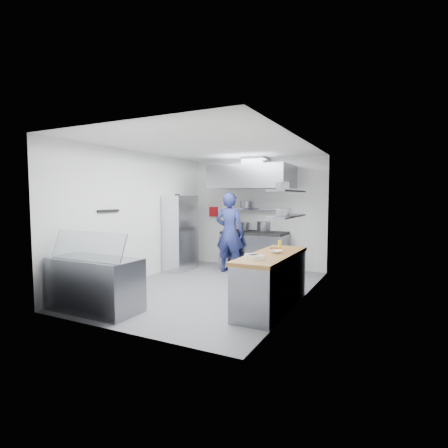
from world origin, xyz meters
The scene contains 34 objects.
floor centered at (0.00, 0.00, 0.00)m, with size 5.00×5.00×0.00m, color slate.
ceiling centered at (0.00, 0.00, 2.80)m, with size 5.00×5.00×0.00m, color silver.
wall_back centered at (0.00, 2.50, 1.40)m, with size 3.60×0.02×2.80m, color white.
wall_front centered at (0.00, -2.50, 1.40)m, with size 3.60×0.02×2.80m, color white.
wall_left centered at (-1.80, 0.00, 1.40)m, with size 5.00×0.02×2.80m, color white.
wall_right centered at (1.80, 0.00, 1.40)m, with size 5.00×0.02×2.80m, color white.
gas_range centered at (0.10, 2.10, 0.45)m, with size 1.60×0.80×0.90m, color gray.
cooktop centered at (0.10, 2.10, 0.93)m, with size 1.57×0.78×0.06m, color black.
stock_pot_left centered at (-0.32, 2.41, 1.06)m, with size 0.26×0.26×0.20m, color slate.
stock_pot_mid centered at (0.21, 2.41, 1.08)m, with size 0.31×0.31×0.24m, color slate.
over_range_shelf centered at (0.10, 2.34, 1.52)m, with size 1.60×0.30×0.04m, color gray.
shelf_pot_a centered at (-0.24, 2.31, 1.63)m, with size 0.28×0.28×0.18m, color slate.
extractor_hood centered at (0.10, 1.93, 2.30)m, with size 1.90×1.15×0.55m, color gray.
hood_duct centered at (0.10, 2.15, 2.68)m, with size 0.55×0.55×0.24m, color slate.
red_firebox centered at (-1.25, 2.44, 1.42)m, with size 0.22×0.10×0.26m, color #AA0D17.
chef centered at (-0.34, 1.57, 0.97)m, with size 0.70×0.46×1.93m, color navy.
wire_rack centered at (-1.53, 1.24, 0.93)m, with size 0.50×0.90×1.85m, color silver.
rack_bin_a centered at (-1.53, 0.98, 0.80)m, with size 0.16×0.21×0.18m, color white.
rack_bin_b centered at (-1.53, 1.35, 1.30)m, with size 0.13×0.17×0.15m, color yellow.
rack_jar centered at (-1.48, 1.04, 1.80)m, with size 0.12×0.12×0.18m, color black.
knife_strip centered at (-1.78, -0.90, 1.55)m, with size 0.04×0.55×0.05m, color black.
prep_counter_base centered at (1.48, -0.60, 0.42)m, with size 0.62×2.00×0.84m, color gray.
prep_counter_top centered at (1.48, -0.60, 0.87)m, with size 0.65×2.04×0.06m, color #915F2B.
plate_stack_a centered at (1.44, -1.19, 0.93)m, with size 0.23×0.23×0.06m, color white.
plate_stack_b centered at (1.34, -1.14, 0.93)m, with size 0.21×0.21×0.06m, color white.
copper_pan centered at (1.43, -0.34, 0.93)m, with size 0.16×0.16×0.06m, color #C56A37.
squeeze_bottle centered at (1.48, -0.20, 0.99)m, with size 0.06×0.06×0.18m, color yellow.
mixing_bowl centered at (1.52, -0.52, 0.92)m, with size 0.19×0.19×0.05m, color white.
wall_shelf_lower centered at (1.64, -0.30, 1.50)m, with size 0.30×1.30×0.04m, color gray.
wall_shelf_upper centered at (1.64, -0.30, 1.92)m, with size 0.30×1.30×0.04m, color gray.
shelf_pot_c centered at (1.62, -0.49, 1.57)m, with size 0.24×0.24×0.10m, color slate.
shelf_pot_d centered at (1.48, -0.09, 2.01)m, with size 0.23×0.23×0.14m, color slate.
display_case centered at (-1.00, -2.00, 0.42)m, with size 1.50×0.70×0.85m, color gray.
display_glass centered at (-1.00, -2.12, 1.07)m, with size 1.47×0.02×0.45m, color silver.
Camera 1 is at (3.31, -5.97, 1.82)m, focal length 28.00 mm.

